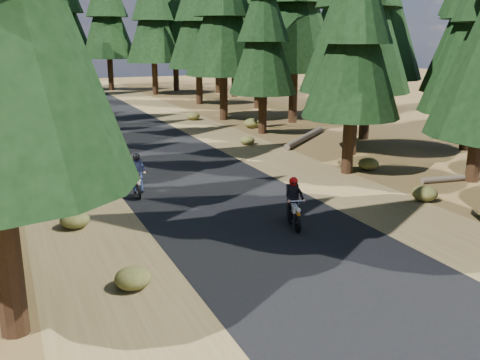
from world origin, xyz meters
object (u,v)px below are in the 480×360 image
(log_far, at_px, (462,178))
(rider_lead, at_px, (294,210))
(log_near, at_px, (305,137))
(rider_follow, at_px, (138,181))

(log_far, relative_size, rider_lead, 2.11)
(log_far, xyz_separation_m, rider_lead, (-8.42, -1.81, 0.36))
(rider_lead, bearing_deg, log_far, -151.23)
(rider_lead, bearing_deg, log_near, -105.39)
(log_far, bearing_deg, rider_lead, -160.07)
(log_near, distance_m, rider_lead, 13.37)
(log_far, distance_m, rider_follow, 12.23)
(log_far, bearing_deg, log_near, 105.75)
(rider_lead, bearing_deg, rider_follow, -38.91)
(log_near, relative_size, rider_lead, 3.38)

